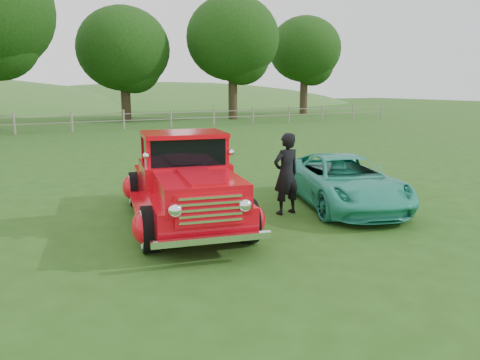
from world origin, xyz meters
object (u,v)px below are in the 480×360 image
tree_near_east (123,49)px  tree_mid_east (233,39)px  man (286,174)px  red_pickup (184,182)px  tree_far_east (305,50)px  teal_sedan (344,181)px

tree_near_east → tree_mid_east: tree_mid_east is taller
tree_mid_east → man: tree_mid_east is taller
red_pickup → tree_far_east: bearing=62.3°
red_pickup → teal_sedan: 3.63m
teal_sedan → man: bearing=-163.9°
tree_far_east → teal_sedan: (-19.38, -28.51, -5.30)m
tree_far_east → red_pickup: 36.59m
tree_mid_east → teal_sedan: bearing=-112.1°
red_pickup → tree_mid_east: bearing=72.5°
tree_near_east → man: tree_near_east is taller
teal_sedan → tree_mid_east: bearing=85.7°
tree_mid_east → red_pickup: (-13.96, -25.03, -5.38)m
tree_mid_east → tree_near_east: bearing=166.0°
tree_near_east → red_pickup: (-5.96, -27.03, -4.45)m
tree_mid_east → man: (-11.87, -25.46, -5.33)m
man → teal_sedan: bearing=174.1°
man → red_pickup: bearing=-15.9°
tree_mid_east → man: size_ratio=5.56×
red_pickup → man: size_ratio=3.08×
tree_near_east → red_pickup: bearing=-102.4°
tree_far_east → man: tree_far_east is taller
tree_mid_east → tree_far_east: tree_mid_east is taller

